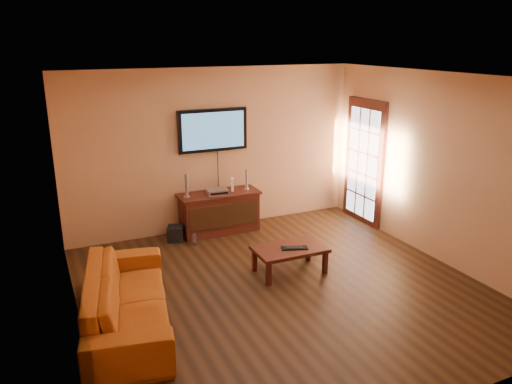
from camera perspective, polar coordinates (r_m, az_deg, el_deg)
ground_plane at (r=6.65m, az=3.08°, el=-10.95°), size 5.00×5.00×0.00m
room_walls at (r=6.59m, az=0.80°, el=4.50°), size 5.00×5.00×5.00m
french_door at (r=8.88m, az=12.23°, el=3.21°), size 0.07×1.02×2.22m
media_console at (r=8.37m, az=-4.22°, el=-2.32°), size 1.35×0.52×0.68m
television at (r=8.23m, az=-4.96°, el=7.05°), size 1.18×0.08×0.70m
coffee_table at (r=6.95m, az=3.88°, el=-6.71°), size 0.99×0.60×0.37m
sofa at (r=5.87m, az=-14.59°, el=-10.79°), size 1.04×2.32×0.87m
speaker_left at (r=8.05m, az=-7.94°, el=0.60°), size 0.10×0.10×0.38m
speaker_right at (r=8.40m, az=-1.10°, el=1.33°), size 0.09×0.09×0.34m
av_receiver at (r=8.21m, az=-4.47°, el=0.06°), size 0.36×0.27×0.08m
game_console at (r=8.36m, az=-2.71°, el=0.88°), size 0.10×0.16×0.21m
subwoofer at (r=8.16m, az=-9.18°, el=-4.70°), size 0.32×0.32×0.25m
bottle at (r=7.96m, az=-7.02°, el=-5.36°), size 0.07×0.07×0.21m
keyboard at (r=6.89m, az=4.42°, el=-6.38°), size 0.38×0.25×0.02m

